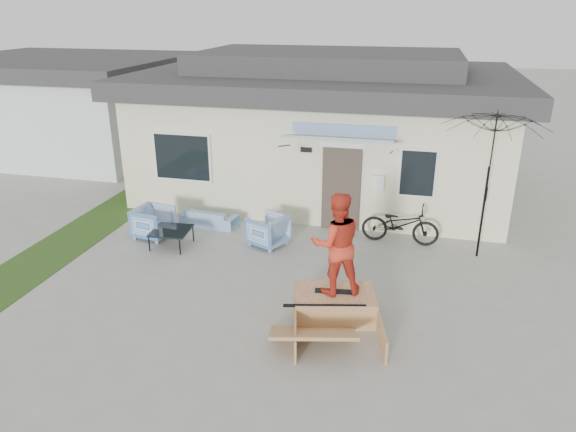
% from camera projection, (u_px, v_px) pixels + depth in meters
% --- Properties ---
extents(ground, '(90.00, 90.00, 0.00)m').
position_uv_depth(ground, '(249.00, 315.00, 9.80)').
color(ground, gray).
rests_on(ground, ground).
extents(grass_strip, '(1.40, 8.00, 0.01)m').
position_uv_depth(grass_strip, '(67.00, 243.00, 12.76)').
color(grass_strip, '#244116').
rests_on(grass_strip, ground).
extents(house, '(10.80, 8.49, 4.10)m').
position_uv_depth(house, '(327.00, 123.00, 16.31)').
color(house, beige).
rests_on(house, ground).
extents(neighbor_house, '(8.60, 7.60, 3.50)m').
position_uv_depth(neighbor_house, '(66.00, 103.00, 20.51)').
color(neighbor_house, silver).
rests_on(neighbor_house, ground).
extents(loveseat, '(1.53, 0.60, 0.58)m').
position_uv_depth(loveseat, '(209.00, 215.00, 13.72)').
color(loveseat, '#2A66A7').
rests_on(loveseat, ground).
extents(armchair_left, '(0.87, 0.92, 0.84)m').
position_uv_depth(armchair_left, '(153.00, 221.00, 12.98)').
color(armchair_left, '#2A66A7').
rests_on(armchair_left, ground).
extents(armchair_right, '(1.00, 1.03, 0.81)m').
position_uv_depth(armchair_right, '(268.00, 229.00, 12.55)').
color(armchair_right, '#2A66A7').
rests_on(armchair_right, ground).
extents(coffee_table, '(0.92, 0.92, 0.42)m').
position_uv_depth(coffee_table, '(172.00, 238.00, 12.54)').
color(coffee_table, black).
rests_on(coffee_table, ground).
extents(bicycle, '(1.83, 0.69, 1.16)m').
position_uv_depth(bicycle, '(401.00, 220.00, 12.60)').
color(bicycle, black).
rests_on(bicycle, ground).
extents(patio_umbrella, '(2.76, 2.65, 2.20)m').
position_uv_depth(patio_umbrella, '(487.00, 182.00, 11.49)').
color(patio_umbrella, black).
rests_on(patio_umbrella, ground).
extents(skate_ramp, '(1.83, 2.18, 0.48)m').
position_uv_depth(skate_ramp, '(335.00, 305.00, 9.69)').
color(skate_ramp, '#A77949').
rests_on(skate_ramp, ground).
extents(skateboard, '(0.74, 0.28, 0.05)m').
position_uv_depth(skateboard, '(335.00, 291.00, 9.64)').
color(skateboard, black).
rests_on(skateboard, skate_ramp).
extents(skater, '(1.11, 0.99, 1.87)m').
position_uv_depth(skater, '(337.00, 242.00, 9.29)').
color(skater, red).
rests_on(skater, skateboard).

